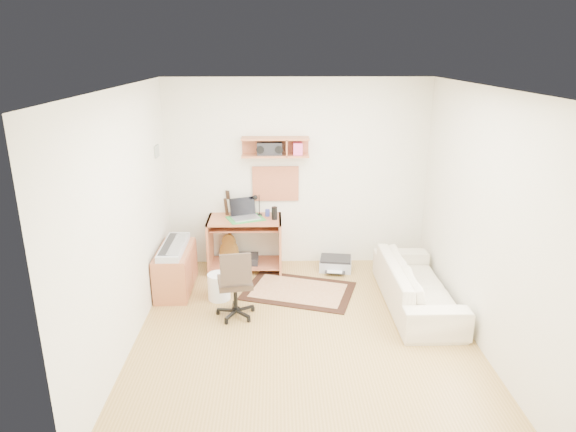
{
  "coord_description": "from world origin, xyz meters",
  "views": [
    {
      "loc": [
        -0.29,
        -4.89,
        2.94
      ],
      "look_at": [
        -0.15,
        1.05,
        1.0
      ],
      "focal_mm": 31.92,
      "sensor_mm": 36.0,
      "label": 1
    }
  ],
  "objects_px": {
    "printer": "(336,264)",
    "sofa": "(418,278)",
    "task_chair": "(235,282)",
    "cabinet": "(175,270)",
    "desk": "(245,244)"
  },
  "relations": [
    {
      "from": "cabinet",
      "to": "desk",
      "type": "bearing_deg",
      "value": 36.16
    },
    {
      "from": "desk",
      "to": "task_chair",
      "type": "distance_m",
      "value": 1.32
    },
    {
      "from": "desk",
      "to": "task_chair",
      "type": "height_order",
      "value": "task_chair"
    },
    {
      "from": "cabinet",
      "to": "sofa",
      "type": "relative_size",
      "value": 0.49
    },
    {
      "from": "cabinet",
      "to": "task_chair",
      "type": "bearing_deg",
      "value": -40.58
    },
    {
      "from": "desk",
      "to": "sofa",
      "type": "relative_size",
      "value": 0.55
    },
    {
      "from": "printer",
      "to": "sofa",
      "type": "xyz_separation_m",
      "value": [
        0.85,
        -1.07,
        0.27
      ]
    },
    {
      "from": "cabinet",
      "to": "printer",
      "type": "xyz_separation_m",
      "value": [
        2.11,
        0.59,
        -0.19
      ]
    },
    {
      "from": "task_chair",
      "to": "sofa",
      "type": "relative_size",
      "value": 0.46
    },
    {
      "from": "printer",
      "to": "task_chair",
      "type": "bearing_deg",
      "value": -126.78
    },
    {
      "from": "desk",
      "to": "task_chair",
      "type": "bearing_deg",
      "value": -91.79
    },
    {
      "from": "printer",
      "to": "sofa",
      "type": "height_order",
      "value": "sofa"
    },
    {
      "from": "cabinet",
      "to": "printer",
      "type": "relative_size",
      "value": 2.06
    },
    {
      "from": "task_chair",
      "to": "printer",
      "type": "relative_size",
      "value": 1.93
    },
    {
      "from": "desk",
      "to": "sofa",
      "type": "height_order",
      "value": "desk"
    }
  ]
}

